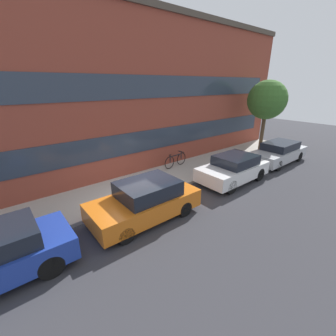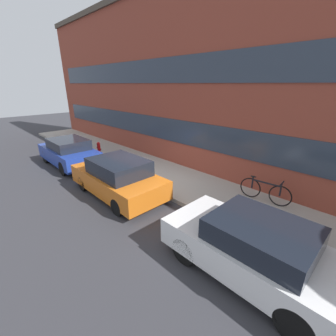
{
  "view_description": "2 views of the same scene",
  "coord_description": "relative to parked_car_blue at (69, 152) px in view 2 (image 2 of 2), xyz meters",
  "views": [
    {
      "loc": [
        -4.17,
        -7.18,
        4.72
      ],
      "look_at": [
        1.93,
        0.36,
        1.04
      ],
      "focal_mm": 24.0,
      "sensor_mm": 36.0,
      "label": 1
    },
    {
      "loc": [
        6.54,
        -5.05,
        3.96
      ],
      "look_at": [
        1.0,
        0.31,
        1.06
      ],
      "focal_mm": 24.0,
      "sensor_mm": 36.0,
      "label": 2
    }
  ],
  "objects": [
    {
      "name": "ground_plane",
      "position": [
        4.86,
        1.05,
        -0.7
      ],
      "size": [
        56.0,
        56.0,
        0.0
      ],
      "primitive_type": "plane",
      "color": "#333338"
    },
    {
      "name": "sidewalk_strip",
      "position": [
        4.86,
        2.43,
        -0.62
      ],
      "size": [
        28.0,
        2.75,
        0.15
      ],
      "color": "#A8A399",
      "rests_on": "ground_plane"
    },
    {
      "name": "rowhouse_facade",
      "position": [
        4.86,
        4.24,
        3.44
      ],
      "size": [
        28.0,
        1.02,
        8.25
      ],
      "color": "brown",
      "rests_on": "ground_plane"
    },
    {
      "name": "parked_car_blue",
      "position": [
        0.0,
        0.0,
        0.0
      ],
      "size": [
        3.9,
        1.73,
        1.38
      ],
      "rotation": [
        0.0,
        0.0,
        3.14
      ],
      "color": "#1E3899",
      "rests_on": "ground_plane"
    },
    {
      "name": "parked_car_orange",
      "position": [
        4.59,
        0.0,
        0.0
      ],
      "size": [
        4.03,
        1.81,
        1.43
      ],
      "rotation": [
        0.0,
        0.0,
        3.14
      ],
      "color": "#D16619",
      "rests_on": "ground_plane"
    },
    {
      "name": "parked_car_white",
      "position": [
        9.88,
        0.0,
        -0.01
      ],
      "size": [
        3.83,
        1.79,
        1.36
      ],
      "rotation": [
        0.0,
        0.0,
        3.14
      ],
      "color": "silver",
      "rests_on": "ground_plane"
    },
    {
      "name": "fire_hydrant",
      "position": [
        -0.06,
        1.68,
        -0.16
      ],
      "size": [
        0.45,
        0.25,
        0.77
      ],
      "color": "red",
      "rests_on": "sidewalk_strip"
    },
    {
      "name": "bicycle",
      "position": [
        8.76,
        3.15,
        -0.14
      ],
      "size": [
        1.71,
        0.44,
        0.83
      ],
      "rotation": [
        0.0,
        0.0,
        0.1
      ],
      "color": "black",
      "rests_on": "sidewalk_strip"
    }
  ]
}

